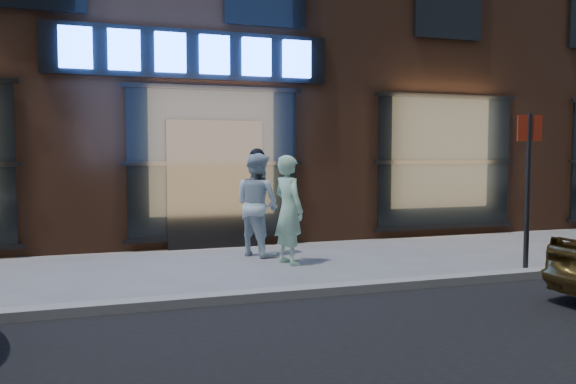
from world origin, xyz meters
The scene contains 6 objects.
ground centered at (0.00, 0.00, 0.00)m, with size 90.00×90.00×0.00m, color slate.
curb centered at (0.00, 0.00, 0.06)m, with size 60.00×0.25×0.12m, color gray.
storefront_building centered at (0.00, 7.99, 5.15)m, with size 30.20×8.28×10.30m.
man_bowtie centered at (0.85, 2.04, 0.88)m, with size 0.64×0.42×1.76m, color #BFFBD7.
man_cap centered at (0.56, 2.94, 0.90)m, with size 0.87×0.68×1.79m, color white.
sign_post centered at (3.92, 0.19, 1.43)m, with size 0.38×0.09×2.36m.
Camera 1 is at (-1.89, -6.52, 1.80)m, focal length 35.00 mm.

